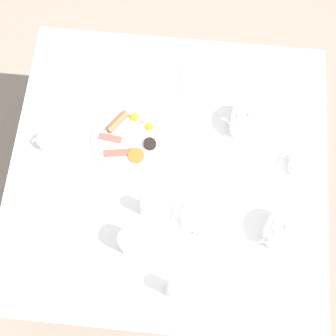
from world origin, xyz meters
name	(u,v)px	position (x,y,z in m)	size (l,w,h in m)	color
ground_plane	(168,217)	(0.00, 0.00, 0.00)	(8.00, 8.00, 0.00)	gray
table	(168,175)	(0.00, 0.00, 0.64)	(1.10, 1.07, 0.71)	white
breakfast_plate	(132,137)	(0.14, -0.11, 0.71)	(0.28, 0.28, 0.04)	white
teapot_near	(248,122)	(-0.26, -0.18, 0.75)	(0.21, 0.12, 0.12)	white
teapot_far	(284,231)	(-0.39, 0.19, 0.75)	(0.19, 0.12, 0.12)	white
teacup_with_saucer_left	(300,166)	(-0.45, -0.05, 0.73)	(0.14, 0.14, 0.06)	white
teacup_with_saucer_right	(193,219)	(-0.10, 0.17, 0.73)	(0.14, 0.14, 0.06)	white
water_glass_tall	(131,242)	(0.09, 0.27, 0.76)	(0.08, 0.08, 0.12)	white
creamer_jug	(47,142)	(0.42, -0.05, 0.74)	(0.09, 0.06, 0.06)	white
pepper_grinder	(172,289)	(-0.05, 0.40, 0.77)	(0.05, 0.05, 0.12)	#BCBCC1
salt_grinder	(146,206)	(0.06, 0.15, 0.77)	(0.05, 0.05, 0.12)	#BCBCC1
napkin_folded	(193,77)	(-0.06, -0.37, 0.71)	(0.11, 0.14, 0.01)	white
fork_by_plate	(32,270)	(0.40, 0.38, 0.71)	(0.17, 0.11, 0.00)	silver
knife_by_plate	(218,280)	(-0.19, 0.36, 0.71)	(0.20, 0.07, 0.00)	silver
spoon_for_tea	(65,58)	(0.43, -0.41, 0.71)	(0.09, 0.13, 0.00)	silver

